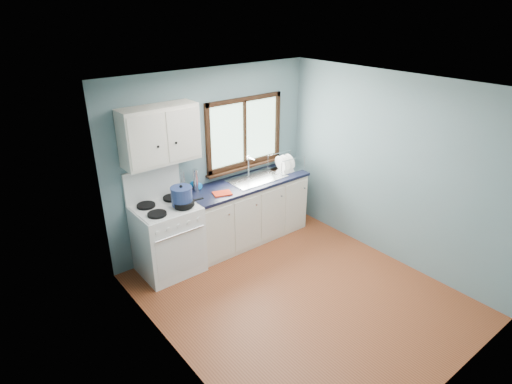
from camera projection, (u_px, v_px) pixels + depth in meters
floor at (299, 296)px, 5.19m from camera, size 3.20×3.60×0.02m
ceiling at (310, 86)px, 4.16m from camera, size 3.20×3.60×0.02m
wall_back at (213, 159)px, 5.97m from camera, size 3.20×0.02×2.50m
wall_front at (464, 280)px, 3.39m from camera, size 3.20×0.02×2.50m
wall_left at (172, 252)px, 3.76m from camera, size 0.02×3.60×2.50m
wall_right at (392, 170)px, 5.59m from camera, size 0.02×3.60×2.50m
gas_range at (168, 237)px, 5.50m from camera, size 0.76×0.69×1.36m
base_cabinets at (247, 213)px, 6.29m from camera, size 1.85×0.60×0.88m
countertop at (247, 183)px, 6.09m from camera, size 1.89×0.64×0.04m
sink at (257, 182)px, 6.21m from camera, size 0.84×0.46×0.44m
window at (245, 137)px, 6.15m from camera, size 1.36×0.10×1.03m
upper_cabinets at (160, 135)px, 5.13m from camera, size 0.95×0.35×0.70m
skillet at (184, 203)px, 5.28m from camera, size 0.41×0.29×0.05m
stockpot at (182, 196)px, 5.26m from camera, size 0.29×0.29×0.27m
utensil_crock at (184, 189)px, 5.67m from camera, size 0.13×0.13×0.35m
thermos at (196, 180)px, 5.73m from camera, size 0.09×0.09×0.31m
soap_bottle at (200, 181)px, 5.75m from camera, size 0.12×0.12×0.26m
dish_towel at (222, 193)px, 5.68m from camera, size 0.28×0.24×0.02m
dish_rack at (286, 166)px, 6.47m from camera, size 0.48×0.38×0.24m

